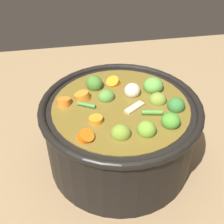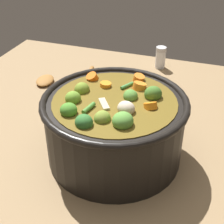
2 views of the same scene
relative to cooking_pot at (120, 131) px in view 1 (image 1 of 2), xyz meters
name	(u,v)px [view 1 (image 1 of 2)]	position (x,y,z in m)	size (l,w,h in m)	color
ground_plane	(119,158)	(0.00, 0.00, -0.08)	(1.10, 1.10, 0.00)	#8C704C
cooking_pot	(120,131)	(0.00, 0.00, 0.00)	(0.30, 0.30, 0.16)	black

